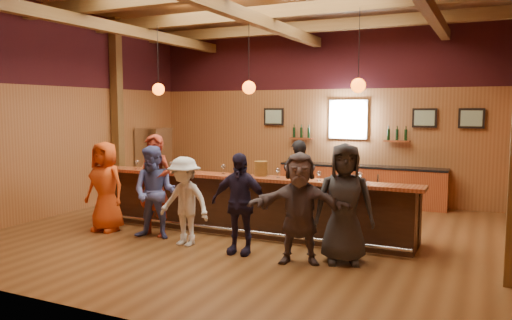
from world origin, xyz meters
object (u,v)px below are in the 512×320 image
object	(u,v)px
stainless_fridge	(154,162)
customer_orange	(105,187)
ice_bucket	(261,169)
customer_dark	(344,203)
customer_denim	(155,192)
customer_white	(185,201)
customer_brown	(299,208)
bottle_a	(289,170)
customer_redvest	(155,185)
bartender	(298,181)
customer_navy	(239,203)
bar_counter	(253,204)
back_bar_cabinet	(361,185)

from	to	relation	value
stainless_fridge	customer_orange	size ratio (longest dim) A/B	1.06
ice_bucket	customer_dark	bearing A→B (deg)	-26.84
customer_denim	customer_white	distance (m)	0.76
customer_dark	ice_bucket	xyz separation A→B (m)	(-1.79, 0.91, 0.33)
customer_brown	stainless_fridge	bearing A→B (deg)	127.22
ice_bucket	bottle_a	distance (m)	0.53
customer_redvest	customer_denim	distance (m)	0.24
customer_orange	bartender	xyz separation A→B (m)	(3.03, 2.29, -0.01)
stainless_fridge	bartender	xyz separation A→B (m)	(4.57, -1.28, -0.06)
customer_redvest	customer_navy	distance (m)	1.95
customer_white	bottle_a	xyz separation A→B (m)	(1.43, 1.17, 0.48)
customer_navy	customer_dark	distance (m)	1.67
bottle_a	customer_redvest	bearing A→B (deg)	-159.95
customer_orange	customer_dark	xyz separation A→B (m)	(4.62, -0.00, 0.06)
customer_denim	ice_bucket	bearing A→B (deg)	18.33
customer_redvest	customer_navy	bearing A→B (deg)	-11.09
bar_counter	ice_bucket	distance (m)	0.79
bartender	customer_redvest	bearing A→B (deg)	27.12
stainless_fridge	customer_white	size ratio (longest dim) A/B	1.19
stainless_fridge	bartender	distance (m)	4.75
customer_white	customer_redvest	bearing A→B (deg)	163.57
back_bar_cabinet	customer_brown	distance (m)	5.00
bottle_a	stainless_fridge	bearing A→B (deg)	151.85
bar_counter	customer_redvest	bearing A→B (deg)	-146.39
customer_denim	bartender	bearing A→B (deg)	39.79
customer_dark	customer_brown	bearing A→B (deg)	-173.75
customer_denim	bar_counter	bearing A→B (deg)	28.35
customer_brown	bottle_a	xyz separation A→B (m)	(-0.66, 1.24, 0.40)
back_bar_cabinet	customer_navy	world-z (taller)	customer_navy
customer_brown	customer_dark	xyz separation A→B (m)	(0.61, 0.28, 0.07)
bartender	back_bar_cabinet	bearing A→B (deg)	-127.50
customer_redvest	customer_denim	xyz separation A→B (m)	(0.13, -0.17, -0.10)
customer_brown	bottle_a	world-z (taller)	customer_brown
customer_navy	bottle_a	distance (m)	1.32
customer_brown	customer_redvest	bearing A→B (deg)	154.26
customer_redvest	customer_dark	distance (m)	3.56
stainless_fridge	bottle_a	bearing A→B (deg)	-28.15
customer_redvest	customer_white	size ratio (longest dim) A/B	1.23
bar_counter	customer_navy	bearing A→B (deg)	-73.70
stainless_fridge	customer_dark	size ratio (longest dim) A/B	0.99
customer_denim	ice_bucket	distance (m)	1.94
stainless_fridge	bottle_a	xyz separation A→B (m)	(4.90, -2.62, 0.34)
customer_white	customer_navy	size ratio (longest dim) A/B	0.93
back_bar_cabinet	bottle_a	world-z (taller)	bottle_a
customer_redvest	customer_denim	size ratio (longest dim) A/B	1.12
customer_orange	ice_bucket	world-z (taller)	customer_orange
back_bar_cabinet	bartender	size ratio (longest dim) A/B	2.37
customer_navy	ice_bucket	world-z (taller)	customer_navy
customer_dark	bottle_a	bearing A→B (deg)	124.49
customer_redvest	bartender	size ratio (longest dim) A/B	1.10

